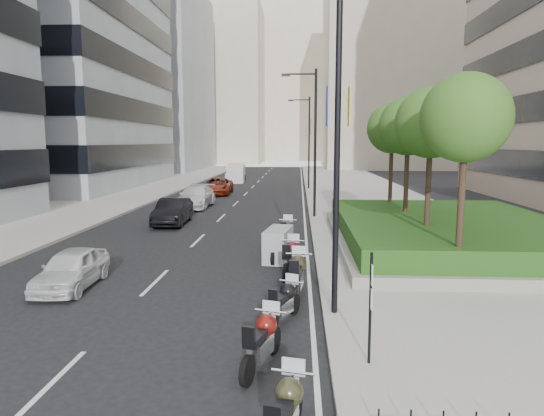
# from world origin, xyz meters

# --- Properties ---
(ground) EXTENTS (160.00, 160.00, 0.00)m
(ground) POSITION_xyz_m (0.00, 0.00, 0.00)
(ground) COLOR black
(ground) RESTS_ON ground
(sidewalk_right) EXTENTS (10.00, 100.00, 0.15)m
(sidewalk_right) POSITION_xyz_m (9.00, 30.00, 0.07)
(sidewalk_right) COLOR #9E9B93
(sidewalk_right) RESTS_ON ground
(sidewalk_left) EXTENTS (8.00, 100.00, 0.15)m
(sidewalk_left) POSITION_xyz_m (-12.00, 30.00, 0.07)
(sidewalk_left) COLOR #9E9B93
(sidewalk_left) RESTS_ON ground
(lane_edge) EXTENTS (0.12, 100.00, 0.01)m
(lane_edge) POSITION_xyz_m (3.70, 30.00, 0.01)
(lane_edge) COLOR silver
(lane_edge) RESTS_ON ground
(lane_centre) EXTENTS (0.12, 100.00, 0.01)m
(lane_centre) POSITION_xyz_m (-1.50, 30.00, 0.01)
(lane_centre) COLOR silver
(lane_centre) RESTS_ON ground
(building_grey_far) EXTENTS (22.00, 26.00, 30.00)m
(building_grey_far) POSITION_xyz_m (-24.00, 70.00, 15.00)
(building_grey_far) COLOR gray
(building_grey_far) RESTS_ON ground
(building_cream_right) EXTENTS (28.00, 24.00, 36.00)m
(building_cream_right) POSITION_xyz_m (22.00, 80.00, 18.00)
(building_cream_right) COLOR #B7AD93
(building_cream_right) RESTS_ON ground
(building_cream_left) EXTENTS (26.00, 24.00, 34.00)m
(building_cream_left) POSITION_xyz_m (-18.00, 100.00, 17.00)
(building_cream_left) COLOR #B7AD93
(building_cream_left) RESTS_ON ground
(building_cream_centre) EXTENTS (30.00, 24.00, 38.00)m
(building_cream_centre) POSITION_xyz_m (2.00, 120.00, 19.00)
(building_cream_centre) COLOR #B7AD93
(building_cream_centre) RESTS_ON ground
(planter) EXTENTS (10.00, 14.00, 0.40)m
(planter) POSITION_xyz_m (10.00, 10.00, 0.35)
(planter) COLOR gray
(planter) RESTS_ON sidewalk_right
(hedge) EXTENTS (9.40, 13.40, 0.80)m
(hedge) POSITION_xyz_m (10.00, 10.00, 0.95)
(hedge) COLOR #234714
(hedge) RESTS_ON planter
(tree_0) EXTENTS (2.80, 2.80, 6.30)m
(tree_0) POSITION_xyz_m (8.50, 4.00, 5.42)
(tree_0) COLOR #332319
(tree_0) RESTS_ON planter
(tree_1) EXTENTS (2.80, 2.80, 6.30)m
(tree_1) POSITION_xyz_m (8.50, 8.00, 5.42)
(tree_1) COLOR #332319
(tree_1) RESTS_ON planter
(tree_2) EXTENTS (2.80, 2.80, 6.30)m
(tree_2) POSITION_xyz_m (8.50, 12.00, 5.42)
(tree_2) COLOR #332319
(tree_2) RESTS_ON planter
(tree_3) EXTENTS (2.80, 2.80, 6.30)m
(tree_3) POSITION_xyz_m (8.50, 16.00, 5.42)
(tree_3) COLOR #332319
(tree_3) RESTS_ON planter
(lamp_post_0) EXTENTS (2.34, 0.45, 9.00)m
(lamp_post_0) POSITION_xyz_m (4.14, 1.00, 5.07)
(lamp_post_0) COLOR black
(lamp_post_0) RESTS_ON ground
(lamp_post_1) EXTENTS (2.34, 0.45, 9.00)m
(lamp_post_1) POSITION_xyz_m (4.14, 18.00, 5.07)
(lamp_post_1) COLOR black
(lamp_post_1) RESTS_ON ground
(lamp_post_2) EXTENTS (2.34, 0.45, 9.00)m
(lamp_post_2) POSITION_xyz_m (4.14, 36.00, 5.07)
(lamp_post_2) COLOR black
(lamp_post_2) RESTS_ON ground
(parking_sign) EXTENTS (0.06, 0.32, 2.50)m
(parking_sign) POSITION_xyz_m (4.80, -2.00, 1.46)
(parking_sign) COLOR black
(parking_sign) RESTS_ON ground
(motorcycle_0) EXTENTS (0.75, 2.11, 1.06)m
(motorcycle_0) POSITION_xyz_m (3.14, -4.75, 0.57)
(motorcycle_0) COLOR black
(motorcycle_0) RESTS_ON ground
(motorcycle_1) EXTENTS (0.87, 2.12, 1.08)m
(motorcycle_1) POSITION_xyz_m (2.58, -2.01, 0.58)
(motorcycle_1) COLOR black
(motorcycle_1) RESTS_ON ground
(motorcycle_2) EXTENTS (0.94, 1.93, 1.01)m
(motorcycle_2) POSITION_xyz_m (2.97, 0.55, 0.54)
(motorcycle_2) COLOR black
(motorcycle_2) RESTS_ON ground
(motorcycle_3) EXTENTS (0.83, 2.48, 1.23)m
(motorcycle_3) POSITION_xyz_m (3.29, 2.74, 0.66)
(motorcycle_3) COLOR black
(motorcycle_3) RESTS_ON ground
(motorcycle_4) EXTENTS (0.79, 2.38, 1.19)m
(motorcycle_4) POSITION_xyz_m (3.05, 5.05, 0.63)
(motorcycle_4) COLOR black
(motorcycle_4) RESTS_ON ground
(motorcycle_5) EXTENTS (1.18, 2.25, 1.29)m
(motorcycle_5) POSITION_xyz_m (2.52, 7.24, 0.65)
(motorcycle_5) COLOR black
(motorcycle_5) RESTS_ON ground
(motorcycle_6) EXTENTS (0.81, 2.43, 1.21)m
(motorcycle_6) POSITION_xyz_m (2.77, 9.54, 0.65)
(motorcycle_6) COLOR black
(motorcycle_6) RESTS_ON ground
(car_a) EXTENTS (1.66, 3.79, 1.27)m
(car_a) POSITION_xyz_m (-4.01, 3.24, 0.64)
(car_a) COLOR silver
(car_a) RESTS_ON ground
(car_b) EXTENTS (1.73, 4.56, 1.48)m
(car_b) POSITION_xyz_m (-3.86, 15.42, 0.74)
(car_b) COLOR black
(car_b) RESTS_ON ground
(car_c) EXTENTS (2.25, 5.37, 1.55)m
(car_c) POSITION_xyz_m (-4.09, 22.72, 0.77)
(car_c) COLOR silver
(car_c) RESTS_ON ground
(car_d) EXTENTS (2.70, 5.48, 1.49)m
(car_d) POSITION_xyz_m (-3.99, 31.50, 0.75)
(car_d) COLOR maroon
(car_d) RESTS_ON ground
(delivery_van) EXTENTS (2.21, 5.14, 2.11)m
(delivery_van) POSITION_xyz_m (-4.07, 44.96, 0.99)
(delivery_van) COLOR silver
(delivery_van) RESTS_ON ground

